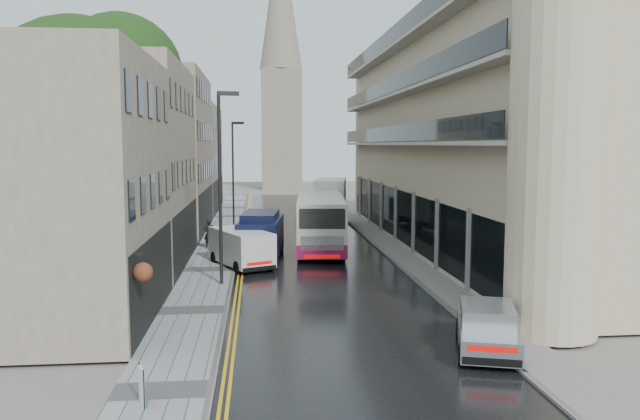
{
  "coord_description": "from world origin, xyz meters",
  "views": [
    {
      "loc": [
        -3.21,
        -14.08,
        6.77
      ],
      "look_at": [
        0.01,
        18.0,
        3.37
      ],
      "focal_mm": 35.0,
      "sensor_mm": 36.0,
      "label": 1
    }
  ],
  "objects": [
    {
      "name": "tree_far",
      "position": [
        -12.2,
        33.0,
        6.23
      ],
      "size": [
        9.24,
        9.24,
        12.46
      ],
      "primitive_type": null,
      "color": "black",
      "rests_on": "ground"
    },
    {
      "name": "cream_bus",
      "position": [
        -0.74,
        23.04,
        1.74
      ],
      "size": [
        3.9,
        12.83,
        3.45
      ],
      "primitive_type": null,
      "rotation": [
        0.0,
        0.0,
        -0.08
      ],
      "color": "beige",
      "rests_on": "road"
    },
    {
      "name": "modern_block",
      "position": [
        10.3,
        26.0,
        7.0
      ],
      "size": [
        8.0,
        40.0,
        14.0
      ],
      "primitive_type": null,
      "color": "tan",
      "rests_on": "ground"
    },
    {
      "name": "pedestrian",
      "position": [
        -6.34,
        25.99,
        1.07
      ],
      "size": [
        0.71,
        0.48,
        1.91
      ],
      "primitive_type": "imported",
      "rotation": [
        0.0,
        0.0,
        3.18
      ],
      "color": "black",
      "rests_on": "left_sidewalk"
    },
    {
      "name": "church_spire",
      "position": [
        0.5,
        82.0,
        20.0
      ],
      "size": [
        6.4,
        6.4,
        40.0
      ],
      "primitive_type": null,
      "color": "gray",
      "rests_on": "ground"
    },
    {
      "name": "navy_van",
      "position": [
        -4.3,
        21.01,
        1.46
      ],
      "size": [
        2.92,
        5.89,
        2.89
      ],
      "primitive_type": null,
      "rotation": [
        0.0,
        0.0,
        -0.12
      ],
      "color": "black",
      "rests_on": "road"
    },
    {
      "name": "right_sidewalk",
      "position": [
        5.4,
        27.5,
        0.06
      ],
      "size": [
        1.8,
        85.0,
        0.12
      ],
      "primitive_type": "cube",
      "color": "slate",
      "rests_on": "ground"
    },
    {
      "name": "lamp_post_far",
      "position": [
        -5.03,
        32.98,
        4.26
      ],
      "size": [
        0.95,
        0.41,
        8.28
      ],
      "primitive_type": null,
      "rotation": [
        0.0,
        0.0,
        -0.22
      ],
      "color": "black",
      "rests_on": "left_sidewalk"
    },
    {
      "name": "estate_sign",
      "position": [
        -6.22,
        1.67,
        0.61
      ],
      "size": [
        0.28,
        0.58,
        0.98
      ],
      "primitive_type": null,
      "rotation": [
        0.0,
        0.0,
        0.36
      ],
      "color": "white",
      "rests_on": "left_sidewalk"
    },
    {
      "name": "old_shop_row",
      "position": [
        -9.45,
        30.0,
        6.0
      ],
      "size": [
        4.5,
        56.0,
        12.0
      ],
      "primitive_type": null,
      "color": "gray",
      "rests_on": "ground"
    },
    {
      "name": "silver_hatchback",
      "position": [
        3.0,
        4.0,
        0.8
      ],
      "size": [
        2.94,
        4.51,
        1.56
      ],
      "primitive_type": null,
      "rotation": [
        0.0,
        0.0,
        -0.29
      ],
      "color": "silver",
      "rests_on": "road"
    },
    {
      "name": "white_lorry",
      "position": [
        1.28,
        33.79,
        2.04
      ],
      "size": [
        3.57,
        7.96,
        4.03
      ],
      "primitive_type": null,
      "rotation": [
        0.0,
        0.0,
        -0.17
      ],
      "color": "white",
      "rests_on": "road"
    },
    {
      "name": "road",
      "position": [
        0.0,
        27.5,
        0.01
      ],
      "size": [
        9.0,
        85.0,
        0.02
      ],
      "primitive_type": "cube",
      "color": "black",
      "rests_on": "ground"
    },
    {
      "name": "lamp_post_near",
      "position": [
        -4.98,
        15.63,
        4.66
      ],
      "size": [
        1.05,
        0.43,
        9.08
      ],
      "primitive_type": null,
      "rotation": [
        0.0,
        0.0,
        0.21
      ],
      "color": "black",
      "rests_on": "left_sidewalk"
    },
    {
      "name": "left_sidewalk",
      "position": [
        -5.85,
        27.5,
        0.06
      ],
      "size": [
        2.7,
        85.0,
        0.12
      ],
      "primitive_type": "cube",
      "color": "gray",
      "rests_on": "ground"
    },
    {
      "name": "tree_near",
      "position": [
        -12.5,
        20.0,
        6.95
      ],
      "size": [
        10.56,
        10.56,
        13.89
      ],
      "primitive_type": null,
      "color": "black",
      "rests_on": "ground"
    },
    {
      "name": "white_van",
      "position": [
        -4.3,
        18.21,
        1.09
      ],
      "size": [
        3.82,
        5.14,
        2.14
      ],
      "primitive_type": null,
      "rotation": [
        0.0,
        0.0,
        0.43
      ],
      "color": "silver",
      "rests_on": "road"
    }
  ]
}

